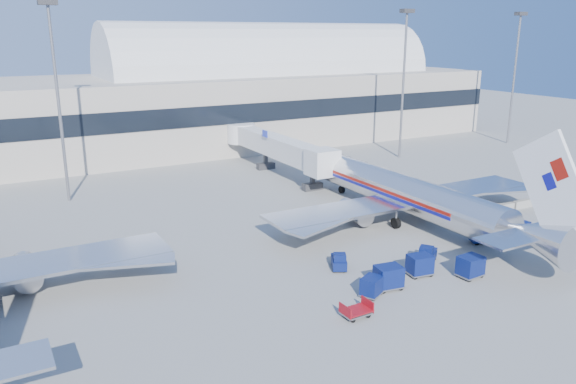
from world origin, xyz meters
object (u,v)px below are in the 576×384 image
mast_west (55,73)px  tug_right (483,236)px  ramp_worker (560,241)px  airliner_main (410,195)px  cart_train_c (372,286)px  cart_train_a (420,265)px  barrier_far (523,204)px  tug_left (339,261)px  barrier_mid (503,208)px  jetbridge_near (273,145)px  cart_open_red (356,312)px  mast_east (404,62)px  tug_lead (427,255)px  cart_solo_far (517,230)px  mast_far_east (516,59)px  barrier_near (482,213)px  cart_train_b (388,277)px  cart_solo_near (470,266)px

mast_west → tug_right: 48.47m
mast_west → ramp_worker: bearing=-46.5°
airliner_main → cart_train_c: bearing=-139.4°
airliner_main → ramp_worker: airliner_main is taller
cart_train_a → cart_train_c: bearing=-160.1°
cart_train_c → barrier_far: bearing=-8.8°
mast_west → barrier_far: size_ratio=7.53×
tug_left → cart_train_c: (-0.71, -5.40, 0.12)m
barrier_mid → cart_train_c: (-25.36, -9.55, 0.36)m
barrier_mid → tug_right: size_ratio=1.10×
jetbridge_near → barrier_mid: (13.70, -28.81, -3.48)m
airliner_main → tug_right: (1.87, -8.21, -2.20)m
airliner_main → cart_open_red: (-16.94, -14.14, -2.53)m
mast_west → jetbridge_near: bearing=1.7°
barrier_far → barrier_mid: bearing=180.0°
mast_east → cart_train_a: (-28.33, -36.41, -13.87)m
tug_left → ramp_worker: 20.79m
tug_lead → ramp_worker: ramp_worker is taller
cart_solo_far → mast_east: bearing=59.8°
mast_east → tug_lead: (-26.03, -34.75, -14.05)m
barrier_far → tug_right: tug_right is taller
mast_far_east → jetbridge_near: bearing=179.0°
mast_west → barrier_near: mast_west is taller
cart_train_a → tug_left: bearing=148.3°
barrier_far → cart_open_red: bearing=-159.7°
barrier_near → airliner_main: bearing=162.6°
mast_west → barrier_mid: mast_west is taller
mast_east → barrier_near: (-12.00, -28.00, -14.34)m
jetbridge_near → tug_left: bearing=-108.4°
mast_far_east → cart_open_red: bearing=-147.4°
cart_train_b → ramp_worker: cart_train_b is taller
barrier_near → tug_lead: (-14.03, -6.75, 0.30)m
mast_west → barrier_near: bearing=-36.4°
cart_train_b → cart_solo_near: (7.15, -1.52, -0.03)m
cart_solo_near → cart_open_red: bearing=-179.6°
tug_left → ramp_worker: bearing=-79.2°
tug_lead → tug_right: bearing=-28.7°
tug_left → cart_train_b: (1.20, -5.01, 0.30)m
mast_far_east → cart_train_c: (-59.06, -37.55, -13.98)m
tug_left → cart_solo_near: size_ratio=1.22×
jetbridge_near → mast_west: size_ratio=1.22×
tug_left → cart_open_red: tug_left is taller
mast_far_east → tug_right: (-43.13, -33.70, -14.07)m
jetbridge_near → cart_train_b: jetbridge_near is taller
mast_west → barrier_mid: 51.92m
barrier_mid → barrier_far: bearing=0.0°
mast_west → cart_train_a: 44.58m
mast_east → tug_right: bearing=-118.3°
mast_west → mast_far_east: same height
jetbridge_near → mast_far_east: size_ratio=1.22×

